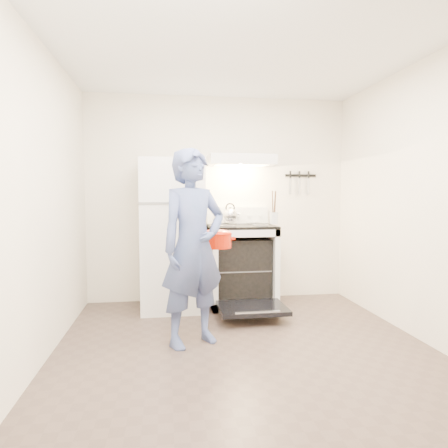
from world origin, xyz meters
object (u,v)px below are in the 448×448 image
Objects in this scene: refrigerator at (172,235)px; stove_body at (242,266)px; tea_kettle at (230,214)px; person at (193,247)px; dutch_oven at (216,241)px.

refrigerator is 1.85× the size of stove_body.
tea_kettle is 1.41m from person.
person is at bearing -119.10° from stove_body.
dutch_oven is at bearing -107.48° from tea_kettle.
stove_body is 2.51× the size of dutch_oven.
dutch_oven is at bearing 29.47° from person.
refrigerator reaches higher than stove_body.
tea_kettle reaches higher than dutch_oven.
refrigerator is 1.00× the size of person.
tea_kettle is 0.69× the size of dutch_oven.
person reaches higher than refrigerator.
dutch_oven is at bearing -117.36° from stove_body.
person is (0.16, -1.14, 0.00)m from refrigerator.
person is (-0.53, -1.29, -0.23)m from tea_kettle.
tea_kettle is (0.69, 0.15, 0.23)m from refrigerator.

